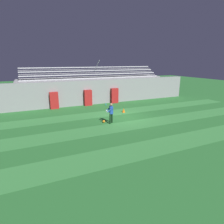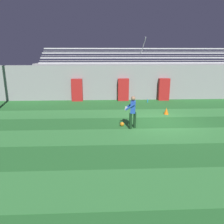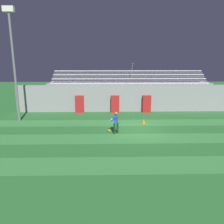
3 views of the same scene
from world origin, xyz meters
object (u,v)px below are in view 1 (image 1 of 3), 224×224
soccer_ball (104,121)px  traffic_cone (124,110)px  goalkeeper (111,112)px  water_bottle (106,104)px  padding_pillar_far_left (54,101)px  padding_pillar_gate_left (88,98)px  padding_pillar_gate_right (114,96)px

soccer_ball → traffic_cone: 3.71m
goalkeeper → water_bottle: (2.04, 6.05, -0.83)m
padding_pillar_far_left → soccer_ball: size_ratio=8.06×
goalkeeper → traffic_cone: goalkeeper is taller
traffic_cone → water_bottle: 3.53m
goalkeeper → water_bottle: 6.44m
padding_pillar_gate_left → water_bottle: (1.85, -0.83, -0.77)m
goalkeeper → padding_pillar_gate_left: bearing=88.4°
padding_pillar_gate_right → soccer_ball: bearing=-121.4°
water_bottle → traffic_cone: bearing=-82.4°
padding_pillar_far_left → traffic_cone: size_ratio=4.22×
goalkeeper → water_bottle: goalkeeper is taller
soccer_ball → water_bottle: size_ratio=0.92×
padding_pillar_far_left → soccer_ball: (3.03, -6.52, -0.78)m
soccer_ball → water_bottle: water_bottle is taller
padding_pillar_gate_right → padding_pillar_far_left: (-7.02, 0.00, 0.00)m
padding_pillar_gate_right → water_bottle: padding_pillar_gate_right is taller
soccer_ball → padding_pillar_gate_left: bearing=84.1°
water_bottle → padding_pillar_gate_left: bearing=155.9°
goalkeeper → soccer_ball: goalkeeper is taller
padding_pillar_gate_left → goalkeeper: bearing=-91.6°
padding_pillar_gate_right → water_bottle: bearing=-150.5°
traffic_cone → padding_pillar_far_left: bearing=144.3°
padding_pillar_gate_left → water_bottle: bearing=-24.1°
goalkeeper → water_bottle: size_ratio=6.96×
traffic_cone → water_bottle: bearing=97.6°
padding_pillar_gate_right → goalkeeper: size_ratio=1.06×
soccer_ball → traffic_cone: traffic_cone is taller
padding_pillar_gate_left → padding_pillar_far_left: 3.71m
padding_pillar_gate_left → soccer_ball: size_ratio=8.06×
padding_pillar_gate_left → padding_pillar_gate_right: size_ratio=1.00×
water_bottle → padding_pillar_gate_right: bearing=29.5°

